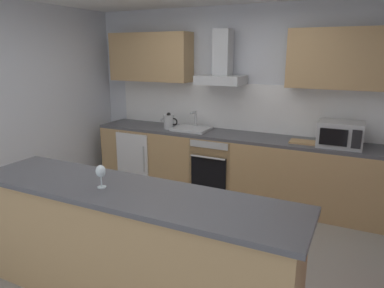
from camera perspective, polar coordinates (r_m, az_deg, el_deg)
name	(u,v)px	position (r m, az deg, el deg)	size (l,w,h in m)	color
ground	(174,251)	(3.84, -2.95, -16.76)	(5.56, 4.84, 0.02)	gray
wall_back	(240,101)	(5.14, 7.69, 6.80)	(5.56, 0.12, 2.60)	silver
wall_left	(6,110)	(4.93, -27.80, 4.90)	(0.12, 4.84, 2.60)	silver
backsplash_tile	(238,107)	(5.08, 7.40, 5.92)	(3.87, 0.02, 0.66)	white
counter_back	(229,165)	(4.98, 5.95, -3.45)	(4.01, 0.60, 0.90)	tan
counter_island	(130,248)	(2.93, -9.91, -16.18)	(2.68, 0.64, 0.99)	tan
upper_cabinets	(236,58)	(4.88, 7.05, 13.59)	(3.96, 0.32, 0.70)	tan
oven	(217,164)	(5.01, 3.96, -3.16)	(0.60, 0.62, 0.80)	slate
refrigerator	(143,155)	(5.59, -7.93, -1.77)	(0.58, 0.60, 0.85)	white
microwave	(340,134)	(4.50, 22.75, 1.44)	(0.50, 0.38, 0.30)	#B7BABC
sink	(192,128)	(5.06, -0.05, 2.53)	(0.50, 0.40, 0.26)	silver
kettle	(169,122)	(5.17, -3.75, 3.62)	(0.29, 0.15, 0.24)	#B7BABC
range_hood	(222,67)	(4.90, 4.83, 12.22)	(0.62, 0.45, 0.72)	#B7BABC
wine_glass	(101,172)	(2.75, -14.47, -4.39)	(0.08, 0.08, 0.18)	silver
chopping_board	(304,142)	(4.58, 17.60, 0.30)	(0.34, 0.22, 0.02)	tan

